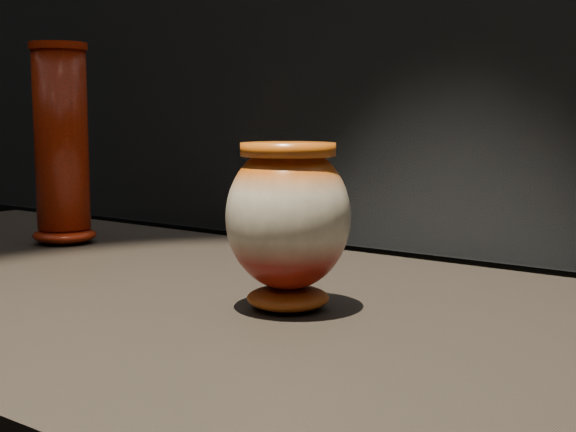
% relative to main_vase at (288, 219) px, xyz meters
% --- Properties ---
extents(main_vase, '(0.18, 0.18, 0.20)m').
position_rel_main_vase_xyz_m(main_vase, '(0.00, 0.00, 0.00)').
color(main_vase, maroon).
rests_on(main_vase, display_plinth).
extents(tall_vase, '(0.14, 0.14, 0.36)m').
position_rel_main_vase_xyz_m(tall_vase, '(-0.62, 0.15, 0.06)').
color(tall_vase, red).
rests_on(tall_vase, display_plinth).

